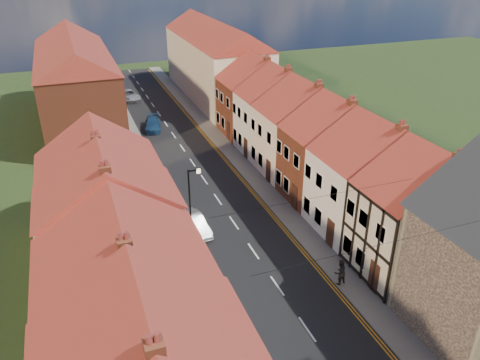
{
  "coord_description": "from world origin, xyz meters",
  "views": [
    {
      "loc": [
        -10.47,
        -7.04,
        19.32
      ],
      "look_at": [
        0.61,
        22.29,
        3.5
      ],
      "focal_mm": 35.0,
      "sensor_mm": 36.0,
      "label": 1
    }
  ],
  "objects_px": {
    "car_mid": "(194,224)",
    "pedestrian_right": "(340,272)",
    "car_far": "(153,124)",
    "car_distant": "(128,95)",
    "lamppost": "(191,204)"
  },
  "relations": [
    {
      "from": "car_far",
      "to": "car_distant",
      "type": "xyz_separation_m",
      "value": [
        -0.91,
        12.71,
        0.03
      ]
    },
    {
      "from": "car_far",
      "to": "pedestrian_right",
      "type": "bearing_deg",
      "value": -68.35
    },
    {
      "from": "car_mid",
      "to": "pedestrian_right",
      "type": "distance_m",
      "value": 11.51
    },
    {
      "from": "lamppost",
      "to": "car_distant",
      "type": "relative_size",
      "value": 1.24
    },
    {
      "from": "car_far",
      "to": "pedestrian_right",
      "type": "relative_size",
      "value": 2.53
    },
    {
      "from": "lamppost",
      "to": "car_far",
      "type": "height_order",
      "value": "lamppost"
    },
    {
      "from": "pedestrian_right",
      "to": "car_far",
      "type": "bearing_deg",
      "value": -87.11
    },
    {
      "from": "car_distant",
      "to": "pedestrian_right",
      "type": "distance_m",
      "value": 45.15
    },
    {
      "from": "car_mid",
      "to": "car_far",
      "type": "distance_m",
      "value": 22.82
    },
    {
      "from": "car_distant",
      "to": "pedestrian_right",
      "type": "xyz_separation_m",
      "value": [
        6.4,
        -44.69,
        0.32
      ]
    },
    {
      "from": "car_mid",
      "to": "pedestrian_right",
      "type": "height_order",
      "value": "pedestrian_right"
    },
    {
      "from": "lamppost",
      "to": "car_far",
      "type": "relative_size",
      "value": 1.36
    },
    {
      "from": "car_mid",
      "to": "car_distant",
      "type": "relative_size",
      "value": 0.82
    },
    {
      "from": "car_mid",
      "to": "lamppost",
      "type": "bearing_deg",
      "value": -114.81
    },
    {
      "from": "lamppost",
      "to": "pedestrian_right",
      "type": "relative_size",
      "value": 3.44
    }
  ]
}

